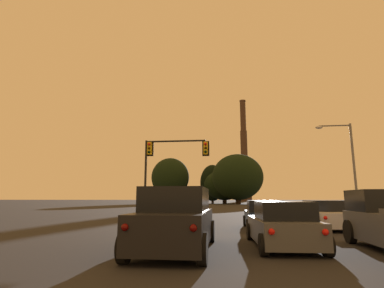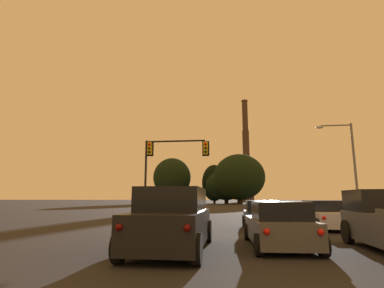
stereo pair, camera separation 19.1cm
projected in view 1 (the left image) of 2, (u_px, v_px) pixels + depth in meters
suv_left_lane_second at (177, 220)px, 9.07m from camera, size 2.10×4.91×1.86m
hatchback_center_lane_front at (264, 216)px, 14.98m from camera, size 1.94×4.12×1.44m
sedan_right_lane_front at (325, 215)px, 15.55m from camera, size 1.99×4.71×1.43m
hatchback_center_lane_second at (282, 226)px, 9.59m from camera, size 2.05×4.16×1.44m
traffic_light_overhead_left at (166, 158)px, 24.52m from camera, size 5.44×0.50×6.29m
street_lamp at (347, 158)px, 25.81m from camera, size 3.06×0.36×8.01m
smokestack at (244, 160)px, 152.36m from camera, size 6.39×6.39×52.44m
treeline_right_mid at (212, 183)px, 92.10m from camera, size 7.53×6.77×11.79m
treeline_far_right at (224, 185)px, 90.19m from camera, size 12.45×11.21×10.11m
treeline_far_left at (238, 177)px, 81.92m from camera, size 13.91×12.52×13.57m
treeline_center_left at (170, 177)px, 91.55m from camera, size 11.54×10.39×13.77m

